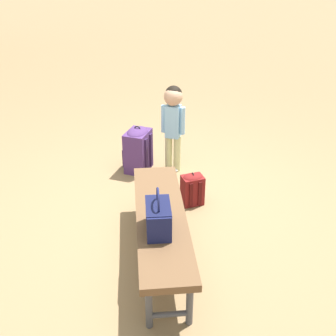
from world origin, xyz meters
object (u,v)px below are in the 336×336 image
Objects in this scene: handbag at (158,217)px; park_bench at (161,220)px; child_standing at (173,116)px; backpack_large at (138,148)px; backpack_small at (192,188)px.

park_bench is at bearing 4.77° from handbag.
child_standing reaches higher than backpack_large.
park_bench is 2.93× the size of backpack_large.
handbag is 1.83m from backpack_large.
backpack_small is at bearing -131.77° from backpack_large.
backpack_large reaches higher than backpack_small.
child_standing is 0.90m from backpack_small.
child_standing is at bearing -82.05° from backpack_large.
handbag is (-0.20, -0.02, 0.18)m from park_bench.
park_bench reaches higher than backpack_small.
handbag reaches higher than backpack_large.
child_standing is at bearing 4.60° from park_bench.
child_standing is (1.57, 0.13, 0.29)m from park_bench.
backpack_large is (1.72, 0.55, -0.30)m from handbag.
child_standing is 1.83× the size of backpack_large.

